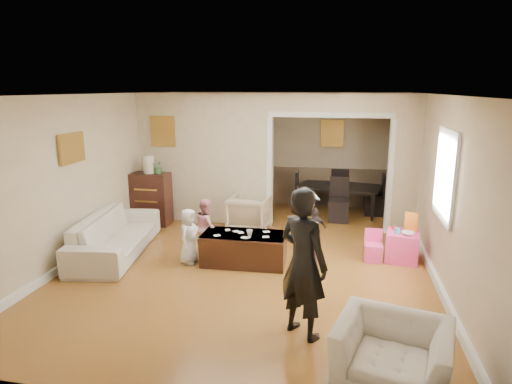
% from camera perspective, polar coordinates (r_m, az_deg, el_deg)
% --- Properties ---
extents(floor, '(7.00, 7.00, 0.00)m').
position_cam_1_polar(floor, '(7.24, -0.31, -8.48)').
color(floor, '#A3682A').
rests_on(floor, ground).
extents(partition_left, '(2.75, 0.18, 2.60)m').
position_cam_1_polar(partition_left, '(8.92, -6.69, 4.30)').
color(partition_left, beige).
rests_on(partition_left, ground).
extents(partition_right, '(0.55, 0.18, 2.60)m').
position_cam_1_polar(partition_right, '(8.57, 18.68, 3.31)').
color(partition_right, beige).
rests_on(partition_right, ground).
extents(partition_header, '(2.22, 0.18, 0.35)m').
position_cam_1_polar(partition_header, '(8.39, 9.74, 11.35)').
color(partition_header, beige).
rests_on(partition_header, partition_right).
extents(window_pane, '(0.03, 0.95, 1.10)m').
position_cam_1_polar(window_pane, '(6.43, 23.47, 2.02)').
color(window_pane, white).
rests_on(window_pane, ground).
extents(framed_art_partition, '(0.45, 0.03, 0.55)m').
position_cam_1_polar(framed_art_partition, '(9.05, -12.01, 7.74)').
color(framed_art_partition, brown).
rests_on(framed_art_partition, partition_left).
extents(framed_art_sofa_wall, '(0.03, 0.55, 0.40)m').
position_cam_1_polar(framed_art_sofa_wall, '(7.28, -22.84, 5.28)').
color(framed_art_sofa_wall, brown).
extents(framed_art_alcove, '(0.45, 0.03, 0.55)m').
position_cam_1_polar(framed_art_alcove, '(10.07, 9.87, 7.52)').
color(framed_art_alcove, brown).
extents(sofa, '(1.22, 2.38, 0.66)m').
position_cam_1_polar(sofa, '(7.65, -17.77, -5.27)').
color(sofa, beige).
rests_on(sofa, ground).
extents(armchair_back, '(0.77, 0.79, 0.68)m').
position_cam_1_polar(armchair_back, '(8.43, -0.91, -2.84)').
color(armchair_back, '#C8B58B').
rests_on(armchair_back, ground).
extents(armchair_front, '(1.17, 1.08, 0.64)m').
position_cam_1_polar(armchair_front, '(4.41, 17.26, -19.84)').
color(armchair_front, beige).
rests_on(armchair_front, ground).
extents(dresser, '(0.76, 0.43, 1.05)m').
position_cam_1_polar(dresser, '(9.06, -13.50, -0.86)').
color(dresser, '#33140F').
rests_on(dresser, ground).
extents(table_lamp, '(0.22, 0.22, 0.36)m').
position_cam_1_polar(table_lamp, '(8.91, -13.74, 3.52)').
color(table_lamp, beige).
rests_on(table_lamp, dresser).
extents(potted_plant, '(0.24, 0.21, 0.27)m').
position_cam_1_polar(potted_plant, '(8.84, -12.55, 3.22)').
color(potted_plant, '#3F7735').
rests_on(potted_plant, dresser).
extents(coffee_table, '(1.32, 0.70, 0.48)m').
position_cam_1_polar(coffee_table, '(6.92, -1.56, -7.37)').
color(coffee_table, '#3A1D12').
rests_on(coffee_table, ground).
extents(coffee_cup, '(0.10, 0.10, 0.09)m').
position_cam_1_polar(coffee_cup, '(6.76, -0.84, -5.31)').
color(coffee_cup, silver).
rests_on(coffee_cup, coffee_table).
extents(play_table, '(0.56, 0.56, 0.47)m').
position_cam_1_polar(play_table, '(7.40, 18.47, -6.74)').
color(play_table, '#FF4390').
rests_on(play_table, ground).
extents(cereal_box, '(0.21, 0.10, 0.30)m').
position_cam_1_polar(cereal_box, '(7.39, 19.52, -3.69)').
color(cereal_box, gold).
rests_on(cereal_box, play_table).
extents(cyan_cup, '(0.08, 0.08, 0.08)m').
position_cam_1_polar(cyan_cup, '(7.25, 17.89, -4.80)').
color(cyan_cup, '#28CACB').
rests_on(cyan_cup, play_table).
extents(toy_block, '(0.09, 0.07, 0.05)m').
position_cam_1_polar(toy_block, '(7.42, 17.59, -4.50)').
color(toy_block, red).
rests_on(toy_block, play_table).
extents(play_bowl, '(0.23, 0.23, 0.05)m').
position_cam_1_polar(play_bowl, '(7.21, 19.13, -5.13)').
color(play_bowl, silver).
rests_on(play_bowl, play_table).
extents(dining_table, '(1.88, 1.28, 0.61)m').
position_cam_1_polar(dining_table, '(9.83, 10.72, -0.94)').
color(dining_table, black).
rests_on(dining_table, ground).
extents(adult_person, '(0.74, 0.69, 1.70)m').
position_cam_1_polar(adult_person, '(4.83, 6.17, -9.17)').
color(adult_person, black).
rests_on(adult_person, ground).
extents(child_kneel_a, '(0.34, 0.46, 0.88)m').
position_cam_1_polar(child_kneel_a, '(6.95, -8.73, -5.71)').
color(child_kneel_a, silver).
rests_on(child_kneel_a, ground).
extents(child_kneel_b, '(0.50, 0.56, 0.94)m').
position_cam_1_polar(child_kneel_b, '(7.30, -6.43, -4.46)').
color(child_kneel_b, pink).
rests_on(child_kneel_b, ground).
extents(child_toddler, '(0.45, 0.43, 0.75)m').
position_cam_1_polar(child_toddler, '(7.44, 7.67, -4.89)').
color(child_toddler, black).
rests_on(child_toddler, ground).
extents(craft_papers, '(0.87, 0.45, 0.00)m').
position_cam_1_polar(craft_papers, '(6.83, -1.65, -5.49)').
color(craft_papers, white).
rests_on(craft_papers, coffee_table).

